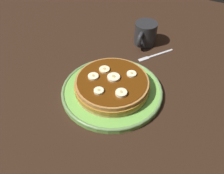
% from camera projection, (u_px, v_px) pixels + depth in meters
% --- Properties ---
extents(ground_plane, '(1.40, 1.40, 0.03)m').
position_uv_depth(ground_plane, '(112.00, 97.00, 0.73)').
color(ground_plane, black).
extents(plate, '(0.28, 0.28, 0.02)m').
position_uv_depth(plate, '(112.00, 91.00, 0.71)').
color(plate, '#72B74C').
rests_on(plate, ground_plane).
extents(pancake_stack, '(0.21, 0.20, 0.04)m').
position_uv_depth(pancake_stack, '(111.00, 85.00, 0.70)').
color(pancake_stack, tan).
rests_on(pancake_stack, plate).
extents(banana_slice_0, '(0.03, 0.03, 0.01)m').
position_uv_depth(banana_slice_0, '(113.00, 77.00, 0.69)').
color(banana_slice_0, '#EEE9C3').
rests_on(banana_slice_0, pancake_stack).
extents(banana_slice_1, '(0.03, 0.03, 0.01)m').
position_uv_depth(banana_slice_1, '(121.00, 93.00, 0.64)').
color(banana_slice_1, '#F2ECC0').
rests_on(banana_slice_1, pancake_stack).
extents(banana_slice_2, '(0.03, 0.03, 0.01)m').
position_uv_depth(banana_slice_2, '(99.00, 91.00, 0.65)').
color(banana_slice_2, '#EDEDC1').
rests_on(banana_slice_2, pancake_stack).
extents(banana_slice_3, '(0.03, 0.03, 0.01)m').
position_uv_depth(banana_slice_3, '(93.00, 77.00, 0.69)').
color(banana_slice_3, '#F3ECC0').
rests_on(banana_slice_3, pancake_stack).
extents(banana_slice_4, '(0.03, 0.03, 0.01)m').
position_uv_depth(banana_slice_4, '(104.00, 70.00, 0.71)').
color(banana_slice_4, beige).
rests_on(banana_slice_4, pancake_stack).
extents(banana_slice_5, '(0.03, 0.03, 0.01)m').
position_uv_depth(banana_slice_5, '(132.00, 74.00, 0.70)').
color(banana_slice_5, '#FCEFC5').
rests_on(banana_slice_5, pancake_stack).
extents(coffee_mug, '(0.10, 0.07, 0.08)m').
position_uv_depth(coffee_mug, '(145.00, 34.00, 0.86)').
color(coffee_mug, '#262628').
rests_on(coffee_mug, ground_plane).
extents(fork, '(0.11, 0.09, 0.01)m').
position_uv_depth(fork, '(154.00, 55.00, 0.84)').
color(fork, silver).
rests_on(fork, ground_plane).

